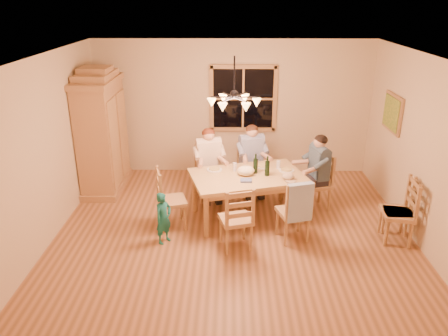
{
  "coord_description": "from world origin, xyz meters",
  "views": [
    {
      "loc": [
        -0.05,
        -6.1,
        3.48
      ],
      "look_at": [
        -0.15,
        0.1,
        1.01
      ],
      "focal_mm": 35.0,
      "sensor_mm": 36.0,
      "label": 1
    }
  ],
  "objects_px": {
    "adult_plaid_man": "(252,151)",
    "chair_end_right": "(316,192)",
    "chair_near_left": "(236,228)",
    "adult_slate_man": "(318,163)",
    "chair_far_right": "(251,179)",
    "chair_spare_front": "(397,223)",
    "chair_end_left": "(173,209)",
    "chandelier": "(234,101)",
    "chair_spare_back": "(396,221)",
    "adult_woman": "(209,155)",
    "dining_table": "(248,181)",
    "child": "(163,218)",
    "armoire": "(102,135)",
    "chair_near_right": "(293,221)",
    "wine_bottle_b": "(267,166)",
    "wine_bottle_a": "(256,163)",
    "chair_far_left": "(209,183)"
  },
  "relations": [
    {
      "from": "chandelier",
      "to": "chair_spare_back",
      "type": "bearing_deg",
      "value": -5.79
    },
    {
      "from": "dining_table",
      "to": "chair_end_right",
      "type": "xyz_separation_m",
      "value": [
        1.2,
        0.34,
        -0.36
      ]
    },
    {
      "from": "chair_end_left",
      "to": "adult_slate_man",
      "type": "relative_size",
      "value": 1.13
    },
    {
      "from": "chair_end_right",
      "to": "child",
      "type": "bearing_deg",
      "value": 99.25
    },
    {
      "from": "chair_near_right",
      "to": "wine_bottle_b",
      "type": "xyz_separation_m",
      "value": [
        -0.35,
        0.68,
        0.62
      ]
    },
    {
      "from": "adult_woman",
      "to": "chair_spare_back",
      "type": "height_order",
      "value": "adult_woman"
    },
    {
      "from": "adult_woman",
      "to": "chair_far_right",
      "type": "bearing_deg",
      "value": 180.0
    },
    {
      "from": "chair_far_left",
      "to": "chair_end_left",
      "type": "height_order",
      "value": "same"
    },
    {
      "from": "chandelier",
      "to": "chair_end_left",
      "type": "distance_m",
      "value": 2.02
    },
    {
      "from": "chair_far_right",
      "to": "chair_spare_front",
      "type": "bearing_deg",
      "value": 125.98
    },
    {
      "from": "adult_slate_man",
      "to": "chair_end_left",
      "type": "bearing_deg",
      "value": 90.0
    },
    {
      "from": "chair_near_left",
      "to": "adult_slate_man",
      "type": "height_order",
      "value": "adult_slate_man"
    },
    {
      "from": "chair_near_left",
      "to": "chair_spare_front",
      "type": "bearing_deg",
      "value": -11.42
    },
    {
      "from": "wine_bottle_b",
      "to": "chair_spare_front",
      "type": "xyz_separation_m",
      "value": [
        1.91,
        -0.73,
        -0.62
      ]
    },
    {
      "from": "armoire",
      "to": "chair_end_right",
      "type": "bearing_deg",
      "value": -12.18
    },
    {
      "from": "chair_near_right",
      "to": "chair_end_right",
      "type": "height_order",
      "value": "same"
    },
    {
      "from": "chandelier",
      "to": "chair_spare_back",
      "type": "relative_size",
      "value": 0.78
    },
    {
      "from": "chair_near_right",
      "to": "chair_spare_front",
      "type": "height_order",
      "value": "same"
    },
    {
      "from": "chair_near_right",
      "to": "adult_woman",
      "type": "xyz_separation_m",
      "value": [
        -1.33,
        1.38,
        0.54
      ]
    },
    {
      "from": "chair_near_right",
      "to": "wine_bottle_b",
      "type": "height_order",
      "value": "wine_bottle_b"
    },
    {
      "from": "chair_near_right",
      "to": "wine_bottle_b",
      "type": "bearing_deg",
      "value": 101.62
    },
    {
      "from": "chair_near_right",
      "to": "chair_end_left",
      "type": "relative_size",
      "value": 1.0
    },
    {
      "from": "adult_plaid_man",
      "to": "adult_slate_man",
      "type": "bearing_deg",
      "value": 136.64
    },
    {
      "from": "chair_near_right",
      "to": "wine_bottle_a",
      "type": "relative_size",
      "value": 3.0
    },
    {
      "from": "chair_far_right",
      "to": "chair_end_right",
      "type": "distance_m",
      "value": 1.23
    },
    {
      "from": "armoire",
      "to": "adult_woman",
      "type": "distance_m",
      "value": 2.06
    },
    {
      "from": "chair_near_left",
      "to": "chair_end_right",
      "type": "xyz_separation_m",
      "value": [
        1.39,
        1.28,
        0.0
      ]
    },
    {
      "from": "adult_plaid_man",
      "to": "wine_bottle_a",
      "type": "distance_m",
      "value": 0.82
    },
    {
      "from": "wine_bottle_a",
      "to": "child",
      "type": "height_order",
      "value": "wine_bottle_a"
    },
    {
      "from": "chair_far_right",
      "to": "chair_spare_front",
      "type": "height_order",
      "value": "same"
    },
    {
      "from": "chair_far_right",
      "to": "chair_far_left",
      "type": "bearing_deg",
      "value": -0.0
    },
    {
      "from": "chair_far_right",
      "to": "chair_end_left",
      "type": "relative_size",
      "value": 1.0
    },
    {
      "from": "wine_bottle_a",
      "to": "dining_table",
      "type": "bearing_deg",
      "value": -144.82
    },
    {
      "from": "adult_woman",
      "to": "armoire",
      "type": "bearing_deg",
      "value": -29.68
    },
    {
      "from": "child",
      "to": "adult_slate_man",
      "type": "bearing_deg",
      "value": -27.62
    },
    {
      "from": "chair_spare_front",
      "to": "chair_spare_back",
      "type": "relative_size",
      "value": 1.0
    },
    {
      "from": "chandelier",
      "to": "chair_spare_front",
      "type": "distance_m",
      "value": 3.04
    },
    {
      "from": "adult_plaid_man",
      "to": "dining_table",
      "type": "bearing_deg",
      "value": 67.62
    },
    {
      "from": "chair_near_left",
      "to": "adult_slate_man",
      "type": "relative_size",
      "value": 1.13
    },
    {
      "from": "chair_near_right",
      "to": "chair_end_left",
      "type": "bearing_deg",
      "value": 153.43
    },
    {
      "from": "chair_far_left",
      "to": "adult_woman",
      "type": "distance_m",
      "value": 0.54
    },
    {
      "from": "chair_end_right",
      "to": "chair_spare_front",
      "type": "height_order",
      "value": "same"
    },
    {
      "from": "chair_far_left",
      "to": "chair_far_right",
      "type": "bearing_deg",
      "value": 180.0
    },
    {
      "from": "wine_bottle_a",
      "to": "chair_spare_front",
      "type": "distance_m",
      "value": 2.33
    },
    {
      "from": "chandelier",
      "to": "dining_table",
      "type": "bearing_deg",
      "value": 61.17
    },
    {
      "from": "dining_table",
      "to": "wine_bottle_a",
      "type": "bearing_deg",
      "value": 35.18
    },
    {
      "from": "chandelier",
      "to": "chair_end_right",
      "type": "bearing_deg",
      "value": 28.25
    },
    {
      "from": "dining_table",
      "to": "chair_spare_back",
      "type": "xyz_separation_m",
      "value": [
        2.22,
        -0.67,
        -0.36
      ]
    },
    {
      "from": "adult_plaid_man",
      "to": "chair_end_right",
      "type": "bearing_deg",
      "value": 136.64
    },
    {
      "from": "chair_far_right",
      "to": "chair_near_right",
      "type": "relative_size",
      "value": 1.0
    }
  ]
}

